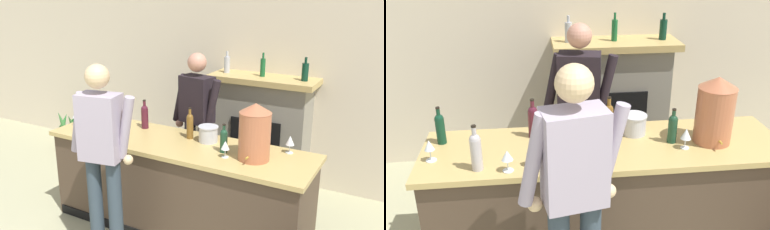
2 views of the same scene
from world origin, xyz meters
The scene contains 17 objects.
wall_back_panel centered at (0.00, 4.13, 1.38)m, with size 12.00×0.07×2.75m.
bar_counter centered at (0.15, 2.42, 0.48)m, with size 2.73×0.78×0.97m.
fireplace_stone centered at (0.50, 3.87, 0.71)m, with size 1.30×0.52×1.69m.
person_customer centered at (-0.17, 1.68, 1.03)m, with size 0.65×0.36×1.84m.
person_bartender centered at (0.02, 3.05, 0.98)m, with size 0.65×0.36×1.76m.
copper_dispenser centered at (0.97, 2.39, 1.23)m, with size 0.29×0.32×0.52m.
ice_bucket_steel centered at (0.41, 2.59, 1.05)m, with size 0.20×0.20×0.16m.
wine_bottle_chardonnay_pale centered at (-0.77, 2.18, 1.11)m, with size 0.08×0.08×0.33m.
wine_bottle_burgundy_dark centered at (0.20, 2.59, 1.11)m, with size 0.07×0.07×0.32m.
wine_bottle_rose_blush centered at (0.66, 2.41, 1.09)m, with size 0.07×0.07×0.28m.
wine_bottle_riesling_slim centered at (-1.08, 2.60, 1.10)m, with size 0.07×0.07×0.30m.
wine_bottle_merlot_tall centered at (-0.39, 2.63, 1.11)m, with size 0.08×0.08×0.32m.
wine_glass_back_row centered at (-1.11, 2.33, 1.08)m, with size 0.07×0.07×0.16m.
wine_glass_front_left centered at (-0.41, 2.18, 1.08)m, with size 0.07×0.07×0.16m.
wine_glass_mid_counter centered at (0.73, 2.31, 1.08)m, with size 0.08×0.08×0.16m.
wine_glass_by_dispenser centered at (-0.57, 2.13, 1.08)m, with size 0.08×0.08×0.16m.
wine_glass_near_bucket centered at (1.20, 2.70, 1.08)m, with size 0.08×0.08×0.17m.
Camera 2 is at (-0.39, -0.39, 2.47)m, focal length 40.00 mm.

